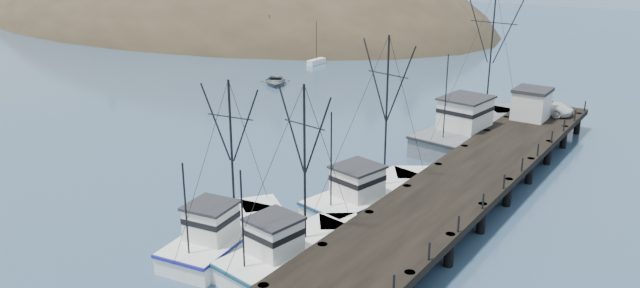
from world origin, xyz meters
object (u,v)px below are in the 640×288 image
at_px(pier, 472,175).
at_px(work_vessel, 476,129).
at_px(trawler_far, 373,194).
at_px(pickup_truck, 542,106).
at_px(pier_shed, 531,103).
at_px(trawler_mid, 227,233).
at_px(trawler_near, 294,250).
at_px(motorboat, 275,84).

distance_m(pier, work_vessel, 13.07).
relative_size(trawler_far, pickup_truck, 2.21).
height_order(pier, pier_shed, pier_shed).
bearing_deg(pier, trawler_mid, -121.59).
bearing_deg(work_vessel, trawler_far, -92.32).
xyz_separation_m(trawler_near, trawler_mid, (-4.53, -0.62, -0.00)).
relative_size(trawler_near, work_vessel, 0.63).
bearing_deg(trawler_far, trawler_near, -88.47).
xyz_separation_m(pier, trawler_far, (-5.09, -5.06, -0.87)).
distance_m(trawler_mid, trawler_far, 11.03).
relative_size(work_vessel, pickup_truck, 3.09).
bearing_deg(trawler_mid, trawler_near, 7.76).
bearing_deg(pickup_truck, pier, 178.18).
height_order(trawler_mid, motorboat, trawler_mid).
relative_size(pier_shed, pickup_truck, 0.59).
relative_size(trawler_far, pier_shed, 3.75).
distance_m(pier_shed, motorboat, 33.44).
height_order(work_vessel, pier_shed, work_vessel).
height_order(pier, work_vessel, work_vessel).
distance_m(pickup_truck, motorboat, 33.50).
height_order(trawler_far, motorboat, trawler_far).
height_order(trawler_far, pier_shed, trawler_far).
xyz_separation_m(trawler_far, motorboat, (-28.50, 25.23, -0.82)).
distance_m(trawler_mid, pickup_truck, 34.51).
height_order(trawler_mid, pickup_truck, trawler_mid).
bearing_deg(motorboat, trawler_far, -79.44).
bearing_deg(work_vessel, motorboat, 164.93).
relative_size(trawler_near, pier_shed, 3.32).
height_order(pickup_truck, motorboat, pickup_truck).
distance_m(trawler_mid, pier_shed, 32.14).
height_order(pier, trawler_mid, trawler_mid).
relative_size(pier, trawler_near, 4.15).
distance_m(trawler_mid, work_vessel, 27.99).
bearing_deg(trawler_mid, pickup_truck, 74.71).
xyz_separation_m(work_vessel, motorboat, (-29.21, 7.87, -1.23)).
bearing_deg(trawler_far, pier, 44.84).
height_order(trawler_near, pier_shed, trawler_near).
xyz_separation_m(trawler_mid, pickup_truck, (9.09, 33.23, 1.94)).
height_order(pier, trawler_near, trawler_near).
height_order(pier, trawler_far, trawler_far).
xyz_separation_m(pier, trawler_mid, (-9.37, -15.23, -0.87)).
relative_size(pier_shed, motorboat, 0.60).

